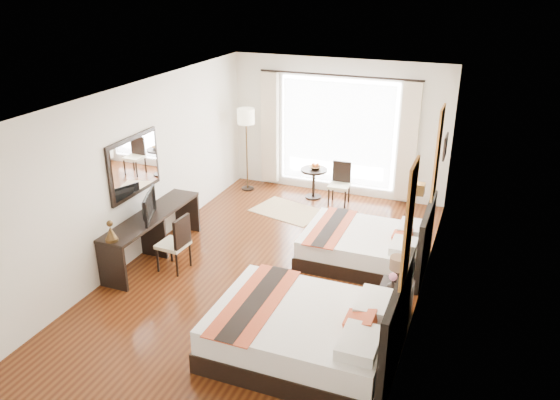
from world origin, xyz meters
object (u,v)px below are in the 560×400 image
(table_lamp, at_px, (398,265))
(television, at_px, (145,206))
(bed_near, at_px, (310,332))
(side_table, at_px, (314,183))
(fruit_bowl, at_px, (315,168))
(vase, at_px, (392,285))
(desk_chair, at_px, (175,253))
(floor_lamp, at_px, (246,122))
(nightstand, at_px, (395,303))
(console_desk, at_px, (153,235))
(bed_far, at_px, (368,246))
(window_chair, at_px, (339,192))

(table_lamp, bearing_deg, television, 179.67)
(bed_near, distance_m, table_lamp, 1.56)
(side_table, relative_size, fruit_bowl, 2.62)
(table_lamp, relative_size, vase, 2.58)
(desk_chair, relative_size, floor_lamp, 0.52)
(desk_chair, xyz_separation_m, floor_lamp, (-0.36, 3.52, 1.21))
(nightstand, xyz_separation_m, vase, (-0.04, -0.10, 0.32))
(nightstand, bearing_deg, desk_chair, 178.67)
(console_desk, relative_size, television, 2.94)
(television, distance_m, fruit_bowl, 3.90)
(bed_far, distance_m, nightstand, 1.58)
(fruit_bowl, bearing_deg, table_lamp, -56.85)
(table_lamp, height_order, television, television)
(table_lamp, xyz_separation_m, floor_lamp, (-3.80, 3.46, 0.74))
(bed_far, distance_m, side_table, 2.80)
(window_chair, bearing_deg, bed_far, 24.99)
(nightstand, height_order, window_chair, window_chair)
(fruit_bowl, xyz_separation_m, window_chair, (0.56, -0.13, -0.40))
(nightstand, distance_m, window_chair, 3.96)
(television, xyz_separation_m, desk_chair, (0.53, -0.08, -0.69))
(nightstand, relative_size, window_chair, 0.61)
(table_lamp, bearing_deg, desk_chair, -179.00)
(table_lamp, xyz_separation_m, desk_chair, (-3.44, -0.06, -0.47))
(floor_lamp, height_order, side_table, floor_lamp)
(fruit_bowl, bearing_deg, bed_near, -72.66)
(desk_chair, height_order, floor_lamp, floor_lamp)
(console_desk, bearing_deg, table_lamp, -2.67)
(side_table, bearing_deg, television, -114.93)
(window_chair, bearing_deg, television, -35.15)
(window_chair, bearing_deg, side_table, -104.33)
(nightstand, bearing_deg, bed_far, 115.85)
(console_desk, height_order, desk_chair, desk_chair)
(vase, distance_m, console_desk, 3.99)
(bed_near, xyz_separation_m, television, (-3.16, 1.28, 0.64))
(television, xyz_separation_m, floor_lamp, (0.17, 3.44, 0.52))
(nightstand, bearing_deg, window_chair, 116.49)
(desk_chair, relative_size, fruit_bowl, 3.84)
(vase, height_order, window_chair, window_chair)
(vase, relative_size, floor_lamp, 0.08)
(console_desk, relative_size, side_table, 3.51)
(console_desk, bearing_deg, vase, -6.13)
(bed_far, relative_size, table_lamp, 5.30)
(bed_near, distance_m, television, 3.47)
(bed_near, relative_size, television, 3.00)
(nightstand, height_order, television, television)
(console_desk, distance_m, television, 0.61)
(vase, bearing_deg, bed_near, -127.75)
(nightstand, height_order, side_table, side_table)
(table_lamp, bearing_deg, bed_far, 117.64)
(bed_near, height_order, vase, bed_near)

